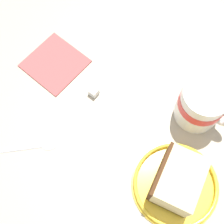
{
  "coord_description": "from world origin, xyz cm",
  "views": [
    {
      "loc": [
        -15.34,
        9.58,
        59.44
      ],
      "look_at": [
        6.0,
        0.15,
        3.0
      ],
      "focal_mm": 50.57,
      "sensor_mm": 36.0,
      "label": 1
    }
  ],
  "objects_px": {
    "teaspoon": "(39,146)",
    "sugar_cube": "(94,92)",
    "tea_mug": "(201,102)",
    "folded_napkin": "(55,63)",
    "cake_slice": "(178,180)",
    "small_plate": "(175,185)"
  },
  "relations": [
    {
      "from": "tea_mug",
      "to": "teaspoon",
      "type": "relative_size",
      "value": 0.9
    },
    {
      "from": "folded_napkin",
      "to": "sugar_cube",
      "type": "height_order",
      "value": "sugar_cube"
    },
    {
      "from": "small_plate",
      "to": "tea_mug",
      "type": "height_order",
      "value": "tea_mug"
    },
    {
      "from": "sugar_cube",
      "to": "tea_mug",
      "type": "bearing_deg",
      "value": -125.33
    },
    {
      "from": "tea_mug",
      "to": "small_plate",
      "type": "bearing_deg",
      "value": 136.97
    },
    {
      "from": "teaspoon",
      "to": "tea_mug",
      "type": "bearing_deg",
      "value": -100.49
    },
    {
      "from": "tea_mug",
      "to": "cake_slice",
      "type": "bearing_deg",
      "value": 135.96
    },
    {
      "from": "small_plate",
      "to": "cake_slice",
      "type": "bearing_deg",
      "value": 40.86
    },
    {
      "from": "tea_mug",
      "to": "sugar_cube",
      "type": "height_order",
      "value": "tea_mug"
    },
    {
      "from": "small_plate",
      "to": "tea_mug",
      "type": "relative_size",
      "value": 1.48
    },
    {
      "from": "small_plate",
      "to": "sugar_cube",
      "type": "bearing_deg",
      "value": 15.45
    },
    {
      "from": "small_plate",
      "to": "cake_slice",
      "type": "relative_size",
      "value": 1.33
    },
    {
      "from": "folded_napkin",
      "to": "sugar_cube",
      "type": "distance_m",
      "value": 0.11
    },
    {
      "from": "tea_mug",
      "to": "sugar_cube",
      "type": "distance_m",
      "value": 0.21
    },
    {
      "from": "cake_slice",
      "to": "tea_mug",
      "type": "height_order",
      "value": "tea_mug"
    },
    {
      "from": "small_plate",
      "to": "tea_mug",
      "type": "bearing_deg",
      "value": -43.03
    },
    {
      "from": "tea_mug",
      "to": "folded_napkin",
      "type": "bearing_deg",
      "value": 44.85
    },
    {
      "from": "teaspoon",
      "to": "sugar_cube",
      "type": "bearing_deg",
      "value": -65.85
    },
    {
      "from": "cake_slice",
      "to": "sugar_cube",
      "type": "xyz_separation_m",
      "value": [
        0.23,
        0.06,
        -0.03
      ]
    },
    {
      "from": "teaspoon",
      "to": "folded_napkin",
      "type": "bearing_deg",
      "value": -29.22
    },
    {
      "from": "small_plate",
      "to": "cake_slice",
      "type": "distance_m",
      "value": 0.04
    },
    {
      "from": "tea_mug",
      "to": "folded_napkin",
      "type": "height_order",
      "value": "tea_mug"
    }
  ]
}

